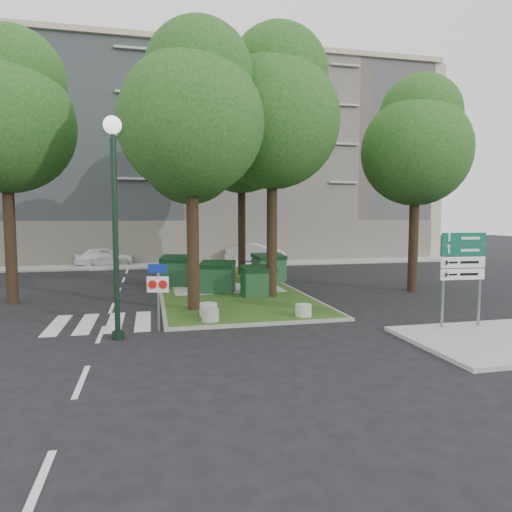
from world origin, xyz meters
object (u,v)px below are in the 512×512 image
object	(u,v)px
dumpster_a	(178,271)
bollard_mid	(208,309)
tree_street_left	(7,111)
traffic_sign_pole	(158,286)
litter_bin	(256,267)
dumpster_b	(217,277)
bollard_left	(210,315)
tree_median_far	(243,132)
car_white	(104,257)
dumpster_d	(269,268)
street_lamp	(114,201)
tree_median_near_right	(274,108)
tree_median_mid	(192,146)
directional_sign	(462,264)
tree_street_right	(417,141)
bollard_right	(303,310)
tree_median_near_left	(194,109)
car_silver	(254,253)
dumpster_c	(258,281)

from	to	relation	value
dumpster_a	bollard_mid	xyz separation A→B (m)	(0.61, -7.14, -0.51)
tree_street_left	traffic_sign_pole	xyz separation A→B (m)	(5.61, -6.12, -6.23)
litter_bin	dumpster_b	bearing A→B (deg)	-116.84
bollard_left	bollard_mid	bearing A→B (deg)	87.02
tree_median_far	litter_bin	size ratio (longest dim) A/B	18.42
car_white	bollard_mid	bearing A→B (deg)	-171.19
dumpster_d	street_lamp	xyz separation A→B (m)	(-6.97, -9.46, 3.12)
tree_median_near_right	tree_median_mid	xyz separation A→B (m)	(-3.00, 4.50, -1.01)
bollard_left	tree_median_mid	bearing A→B (deg)	88.39
dumpster_b	street_lamp	distance (m)	8.30
tree_median_near_right	directional_sign	distance (m)	9.80
traffic_sign_pole	car_white	distance (m)	19.86
bollard_mid	traffic_sign_pole	size ratio (longest dim) A/B	0.27
bollard_mid	traffic_sign_pole	bearing A→B (deg)	-141.29
street_lamp	tree_street_right	bearing A→B (deg)	23.70
tree_street_right	bollard_right	xyz separation A→B (m)	(-7.04, -4.56, -6.66)
tree_median_near_left	bollard_left	size ratio (longest dim) A/B	18.32
tree_median_near_left	car_silver	bearing A→B (deg)	70.22
dumpster_d	traffic_sign_pole	distance (m)	10.59
tree_median_near_left	tree_median_near_right	world-z (taller)	tree_median_near_right
bollard_mid	litter_bin	xyz separation A→B (m)	(4.31, 11.23, 0.11)
car_white	car_silver	xyz separation A→B (m)	(10.87, 0.00, 0.08)
dumpster_b	bollard_left	bearing A→B (deg)	-81.45
dumpster_d	car_white	world-z (taller)	dumpster_d
dumpster_c	dumpster_b	bearing A→B (deg)	139.98
dumpster_a	street_lamp	world-z (taller)	street_lamp
tree_median_near_right	dumpster_d	xyz separation A→B (m)	(0.91, 4.23, -7.15)
dumpster_a	dumpster_b	distance (m)	2.94
dumpster_a	car_white	world-z (taller)	dumpster_a
dumpster_b	car_silver	xyz separation A→B (m)	(4.80, 13.53, -0.04)
traffic_sign_pole	car_silver	size ratio (longest dim) A/B	0.48
dumpster_d	directional_sign	xyz separation A→B (m)	(3.30, -10.78, 1.22)
tree_median_near_right	tree_median_near_left	bearing A→B (deg)	-150.26
tree_median_mid	dumpster_a	size ratio (longest dim) A/B	5.35
bollard_right	traffic_sign_pole	size ratio (longest dim) A/B	0.25
litter_bin	tree_median_far	bearing A→B (deg)	-152.80
tree_street_right	dumpster_a	world-z (taller)	tree_street_right
dumpster_b	bollard_right	bearing A→B (deg)	-49.18
dumpster_b	dumpster_d	bearing A→B (deg)	61.32
tree_median_mid	car_white	bearing A→B (deg)	116.80
bollard_right	bollard_mid	bearing A→B (deg)	165.80
tree_median_near_left	dumpster_b	distance (m)	7.47
tree_median_far	tree_street_left	world-z (taller)	tree_median_far
tree_street_left	traffic_sign_pole	bearing A→B (deg)	-47.49
tree_street_left	directional_sign	size ratio (longest dim) A/B	3.78
car_white	tree_median_near_left	bearing A→B (deg)	-171.03
tree_street_right	bollard_right	world-z (taller)	tree_street_right
tree_median_far	dumpster_b	xyz separation A→B (m)	(-2.41, -6.09, -7.52)
dumpster_b	bollard_mid	distance (m)	4.80
tree_median_near_left	tree_street_left	size ratio (longest dim) A/B	0.96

